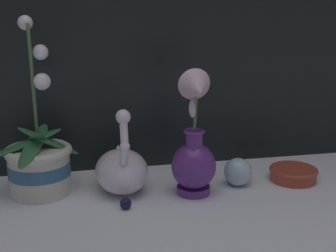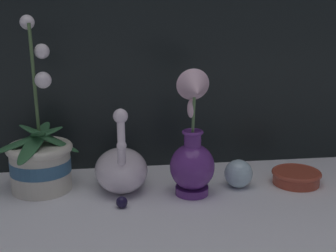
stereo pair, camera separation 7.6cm
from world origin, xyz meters
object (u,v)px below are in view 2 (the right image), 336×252
Objects in this scene: blue_vase at (193,153)px; glass_sphere at (238,174)px; swan_figurine at (121,167)px; amber_dish at (296,176)px; orchid_potted_plant at (40,158)px.

blue_vase is 4.30× the size of glass_sphere.
swan_figurine reaches higher than glass_sphere.
swan_figurine is 0.19m from blue_vase.
blue_vase is 0.29m from amber_dish.
orchid_potted_plant is at bearing 174.09° from glass_sphere.
orchid_potted_plant is 3.37× the size of amber_dish.
glass_sphere is at bearing -179.27° from amber_dish.
orchid_potted_plant is 1.91× the size of swan_figurine.
blue_vase is at bearing -173.19° from amber_dish.
glass_sphere is (0.29, -0.03, -0.02)m from swan_figurine.
blue_vase is 0.15m from glass_sphere.
orchid_potted_plant is 0.64m from amber_dish.
swan_figurine is 1.76× the size of amber_dish.
orchid_potted_plant reaches higher than glass_sphere.
blue_vase is (0.36, -0.08, 0.03)m from orchid_potted_plant.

